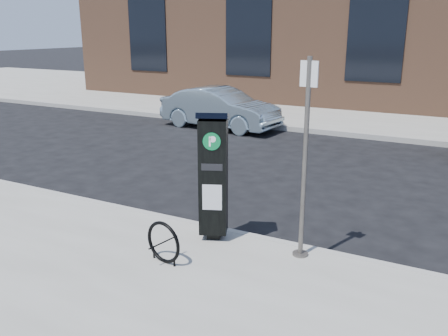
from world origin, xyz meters
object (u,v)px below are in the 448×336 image
Objects in this scene: bike_rack at (163,242)px; sign_pole at (305,162)px; car_silver at (220,108)px; parking_kiosk at (213,175)px.

sign_pole is at bearing 44.76° from bike_rack.
car_silver reaches higher than bike_rack.
parking_kiosk is 0.71× the size of sign_pole.
car_silver is (-3.88, 8.74, 0.22)m from bike_rack.
sign_pole reaches higher than bike_rack.
sign_pole is 0.67× the size of car_silver.
parking_kiosk is at bearing -171.66° from sign_pole.
car_silver is at bearing 124.44° from bike_rack.
sign_pole is 9.44m from car_silver.
parking_kiosk is 1.36m from sign_pole.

